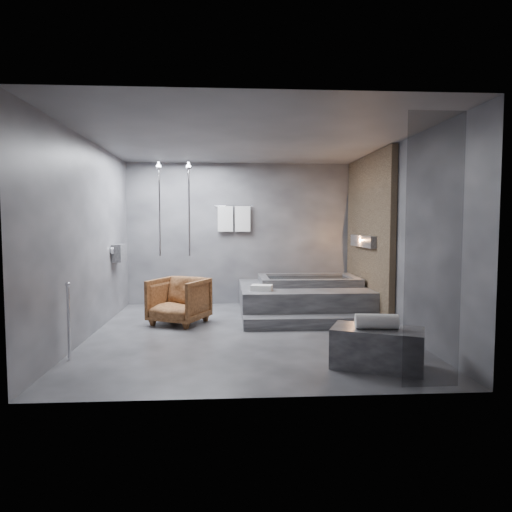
{
  "coord_description": "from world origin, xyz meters",
  "views": [
    {
      "loc": [
        -0.29,
        -6.61,
        1.62
      ],
      "look_at": [
        0.15,
        0.3,
        1.12
      ],
      "focal_mm": 32.0,
      "sensor_mm": 36.0,
      "label": 1
    }
  ],
  "objects": [
    {
      "name": "concrete_bench",
      "position": [
        1.39,
        -1.68,
        0.22
      ],
      "size": [
        1.12,
        0.9,
        0.44
      ],
      "primitive_type": "cube",
      "rotation": [
        0.0,
        0.0,
        -0.42
      ],
      "color": "#303032",
      "rests_on": "ground"
    },
    {
      "name": "tub_step",
      "position": [
        1.05,
        0.27,
        0.09
      ],
      "size": [
        2.2,
        0.36,
        0.18
      ],
      "primitive_type": "cube",
      "color": "#333335",
      "rests_on": "ground"
    },
    {
      "name": "tub_deck",
      "position": [
        1.05,
        1.45,
        0.25
      ],
      "size": [
        2.2,
        2.0,
        0.5
      ],
      "primitive_type": "cube",
      "color": "#333335",
      "rests_on": "ground"
    },
    {
      "name": "driftwood_chair",
      "position": [
        -1.06,
        0.72,
        0.37
      ],
      "size": [
        1.07,
        1.08,
        0.74
      ],
      "primitive_type": "imported",
      "rotation": [
        0.0,
        0.0,
        -0.45
      ],
      "color": "#412310",
      "rests_on": "ground"
    },
    {
      "name": "room",
      "position": [
        0.4,
        0.24,
        1.73
      ],
      "size": [
        5.0,
        5.04,
        2.82
      ],
      "color": "#2E2E30",
      "rests_on": "ground"
    },
    {
      "name": "rolled_towel",
      "position": [
        1.36,
        -1.72,
        0.53
      ],
      "size": [
        0.48,
        0.23,
        0.17
      ],
      "primitive_type": "cylinder",
      "rotation": [
        0.0,
        1.57,
        -0.14
      ],
      "color": "white",
      "rests_on": "concrete_bench"
    },
    {
      "name": "deck_towel",
      "position": [
        0.28,
        0.88,
        0.55
      ],
      "size": [
        0.39,
        0.32,
        0.09
      ],
      "primitive_type": "cube",
      "rotation": [
        0.0,
        0.0,
        -0.21
      ],
      "color": "silver",
      "rests_on": "tub_deck"
    }
  ]
}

